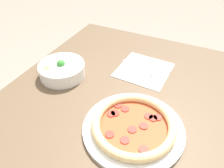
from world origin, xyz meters
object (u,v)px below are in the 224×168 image
(fork, at_px, (142,73))
(knife, at_px, (148,67))
(pizza, at_px, (133,126))
(bowl, at_px, (62,69))

(fork, distance_m, knife, 0.05)
(fork, bearing_deg, knife, -97.20)
(pizza, distance_m, bowl, 0.37)
(bowl, relative_size, knife, 0.87)
(pizza, bearing_deg, bowl, 69.52)
(fork, xyz_separation_m, knife, (0.05, -0.01, -0.00))
(bowl, height_order, fork, bowl)
(pizza, height_order, knife, pizza)
(bowl, bearing_deg, knife, -55.50)
(pizza, relative_size, fork, 1.71)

